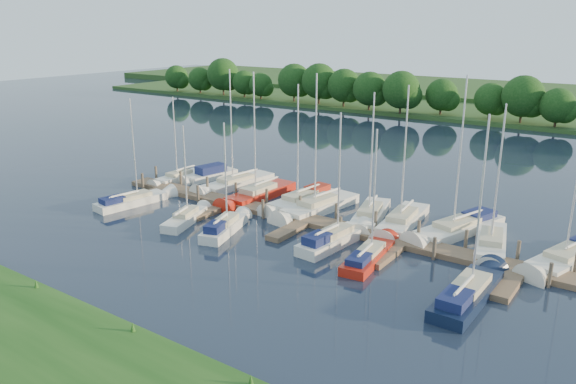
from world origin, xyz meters
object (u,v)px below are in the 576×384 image
Objects in this scene: dock at (304,223)px; sailboat_n_0 at (179,178)px; sailboat_n_5 at (317,208)px; motorboat at (209,176)px; sailboat_s_2 at (225,228)px.

sailboat_n_0 is (-17.39, 3.54, 0.07)m from dock.
dock is 17.74m from sailboat_n_0.
sailboat_n_0 is 16.46m from sailboat_n_5.
motorboat is at bearing 159.42° from dock.
sailboat_s_2 is (-4.07, -4.73, 0.14)m from dock.
sailboat_n_5 reaches higher than dock.
sailboat_n_5 is (14.42, -2.40, -0.08)m from motorboat.
sailboat_s_2 is at bearing 149.11° from sailboat_n_0.
motorboat is 0.54× the size of sailboat_n_5.
motorboat is (-15.34, 5.76, 0.16)m from dock.
sailboat_n_0 is 1.00× the size of sailboat_s_2.
sailboat_n_5 is 8.68m from sailboat_s_2.
motorboat reaches higher than dock.
sailboat_s_2 is at bearing 148.46° from motorboat.
sailboat_n_0 is at bearing 168.50° from dock.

